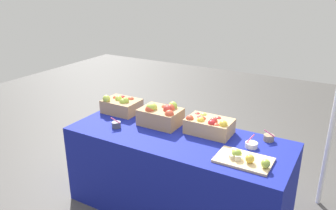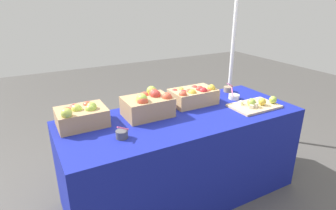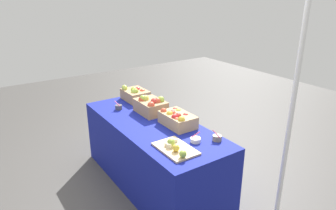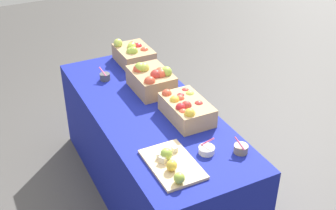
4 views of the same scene
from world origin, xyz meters
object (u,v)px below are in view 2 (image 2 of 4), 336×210
apple_crate_middle (148,104)px  sample_bowl_near (122,134)px  cutting_board_front (256,105)px  apple_crate_left (81,115)px  sample_bowl_mid (228,89)px  apple_crate_right (193,95)px  tent_pole (232,54)px  sample_bowl_far (234,97)px

apple_crate_middle → sample_bowl_near: apple_crate_middle is taller
cutting_board_front → apple_crate_left: bearing=165.9°
apple_crate_left → sample_bowl_mid: 1.43m
apple_crate_right → tent_pole: tent_pole is taller
cutting_board_front → apple_crate_middle: bearing=162.4°
apple_crate_middle → cutting_board_front: 0.91m
apple_crate_left → tent_pole: tent_pole is taller
apple_crate_right → sample_bowl_near: size_ratio=3.77×
tent_pole → apple_crate_middle: bearing=-155.6°
apple_crate_right → tent_pole: (0.91, 0.57, 0.18)m
apple_crate_right → sample_bowl_mid: size_ratio=3.83×
apple_crate_left → sample_bowl_far: apple_crate_left is taller
tent_pole → sample_bowl_near: bearing=-152.3°
sample_bowl_mid → apple_crate_middle: bearing=-170.4°
sample_bowl_mid → cutting_board_front: bearing=-98.1°
sample_bowl_near → apple_crate_right: bearing=21.9°
cutting_board_front → tent_pole: 1.04m
sample_bowl_far → cutting_board_front: bearing=-84.0°
apple_crate_right → sample_bowl_mid: bearing=13.0°
apple_crate_left → apple_crate_middle: bearing=-7.6°
apple_crate_middle → sample_bowl_mid: (0.93, 0.16, -0.07)m
apple_crate_middle → sample_bowl_near: bearing=-140.2°
apple_crate_right → sample_bowl_far: size_ratio=3.91×
cutting_board_front → sample_bowl_far: bearing=96.0°
sample_bowl_mid → tent_pole: (0.42, 0.46, 0.23)m
cutting_board_front → sample_bowl_near: bearing=179.1°
apple_crate_right → sample_bowl_far: apple_crate_right is taller
apple_crate_left → sample_bowl_mid: (1.42, 0.09, -0.05)m
sample_bowl_far → apple_crate_left: bearing=175.9°
sample_bowl_mid → tent_pole: tent_pole is taller
apple_crate_middle → tent_pole: (1.35, 0.61, 0.16)m
apple_crate_left → apple_crate_middle: apple_crate_middle is taller
apple_crate_right → sample_bowl_near: 0.81m
tent_pole → cutting_board_front: bearing=-118.6°
cutting_board_front → tent_pole: bearing=61.4°
apple_crate_middle → sample_bowl_far: size_ratio=3.67×
apple_crate_left → cutting_board_front: (1.36, -0.34, -0.06)m
apple_crate_left → sample_bowl_near: (0.19, -0.32, -0.05)m
apple_crate_left → sample_bowl_near: bearing=-60.0°
sample_bowl_mid → tent_pole: bearing=47.2°
sample_bowl_far → tent_pole: 0.85m
sample_bowl_far → apple_crate_right: bearing=169.4°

